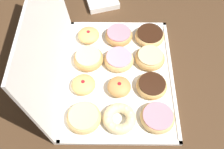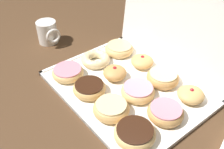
{
  "view_description": "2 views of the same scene",
  "coord_description": "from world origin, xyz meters",
  "px_view_note": "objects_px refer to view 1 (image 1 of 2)",
  "views": [
    {
      "loc": [
        -0.52,
        0.02,
        0.83
      ],
      "look_at": [
        -0.02,
        0.03,
        0.04
      ],
      "focal_mm": 41.18,
      "sensor_mm": 36.0,
      "label": 1
    },
    {
      "loc": [
        0.5,
        -0.46,
        0.61
      ],
      "look_at": [
        -0.04,
        -0.03,
        0.05
      ],
      "focal_mm": 41.55,
      "sensor_mm": 36.0,
      "label": 2
    }
  ],
  "objects_px": {
    "chocolate_frosted_donut_3": "(150,35)",
    "glazed_ring_donut_8": "(84,117)",
    "chocolate_frosted_donut_1": "(152,86)",
    "glazed_ring_donut_10": "(88,58)",
    "glazed_ring_donut_2": "(150,58)",
    "cruller_donut_4": "(119,118)",
    "pink_frosted_donut_7": "(118,35)",
    "pink_frosted_donut_6": "(120,59)",
    "donut_box": "(119,76)",
    "pink_frosted_donut_0": "(158,117)",
    "jelly_filled_donut_9": "(83,85)",
    "jelly_filled_donut_5": "(119,87)",
    "jelly_filled_donut_11": "(89,35)"
  },
  "relations": [
    {
      "from": "chocolate_frosted_donut_3",
      "to": "jelly_filled_donut_5",
      "type": "bearing_deg",
      "value": 152.8
    },
    {
      "from": "glazed_ring_donut_2",
      "to": "jelly_filled_donut_11",
      "type": "relative_size",
      "value": 1.29
    },
    {
      "from": "glazed_ring_donut_2",
      "to": "jelly_filled_donut_11",
      "type": "height_order",
      "value": "jelly_filled_donut_11"
    },
    {
      "from": "jelly_filled_donut_5",
      "to": "pink_frosted_donut_7",
      "type": "height_order",
      "value": "jelly_filled_donut_5"
    },
    {
      "from": "donut_box",
      "to": "glazed_ring_donut_8",
      "type": "height_order",
      "value": "glazed_ring_donut_8"
    },
    {
      "from": "donut_box",
      "to": "jelly_filled_donut_9",
      "type": "bearing_deg",
      "value": 113.37
    },
    {
      "from": "jelly_filled_donut_5",
      "to": "glazed_ring_donut_2",
      "type": "bearing_deg",
      "value": -42.4
    },
    {
      "from": "pink_frosted_donut_0",
      "to": "glazed_ring_donut_10",
      "type": "bearing_deg",
      "value": 45.66
    },
    {
      "from": "glazed_ring_donut_2",
      "to": "jelly_filled_donut_11",
      "type": "distance_m",
      "value": 0.27
    },
    {
      "from": "chocolate_frosted_donut_1",
      "to": "cruller_donut_4",
      "type": "relative_size",
      "value": 0.99
    },
    {
      "from": "cruller_donut_4",
      "to": "chocolate_frosted_donut_1",
      "type": "bearing_deg",
      "value": -42.81
    },
    {
      "from": "glazed_ring_donut_8",
      "to": "pink_frosted_donut_6",
      "type": "bearing_deg",
      "value": -27.38
    },
    {
      "from": "glazed_ring_donut_8",
      "to": "chocolate_frosted_donut_3",
      "type": "bearing_deg",
      "value": -34.19
    },
    {
      "from": "jelly_filled_donut_9",
      "to": "jelly_filled_donut_11",
      "type": "height_order",
      "value": "jelly_filled_donut_9"
    },
    {
      "from": "glazed_ring_donut_10",
      "to": "jelly_filled_donut_9",
      "type": "bearing_deg",
      "value": 174.47
    },
    {
      "from": "pink_frosted_donut_6",
      "to": "glazed_ring_donut_10",
      "type": "relative_size",
      "value": 0.99
    },
    {
      "from": "pink_frosted_donut_6",
      "to": "glazed_ring_donut_10",
      "type": "bearing_deg",
      "value": 88.6
    },
    {
      "from": "pink_frosted_donut_7",
      "to": "glazed_ring_donut_10",
      "type": "xyz_separation_m",
      "value": [
        -0.12,
        0.11,
        0.0
      ]
    },
    {
      "from": "chocolate_frosted_donut_3",
      "to": "pink_frosted_donut_6",
      "type": "distance_m",
      "value": 0.17
    },
    {
      "from": "pink_frosted_donut_7",
      "to": "jelly_filled_donut_9",
      "type": "xyz_separation_m",
      "value": [
        -0.23,
        0.12,
        0.0
      ]
    },
    {
      "from": "chocolate_frosted_donut_1",
      "to": "pink_frosted_donut_7",
      "type": "relative_size",
      "value": 0.99
    },
    {
      "from": "cruller_donut_4",
      "to": "glazed_ring_donut_2",
      "type": "bearing_deg",
      "value": -25.7
    },
    {
      "from": "donut_box",
      "to": "pink_frosted_donut_7",
      "type": "bearing_deg",
      "value": 1.31
    },
    {
      "from": "pink_frosted_donut_0",
      "to": "pink_frosted_donut_7",
      "type": "xyz_separation_m",
      "value": [
        0.36,
        0.13,
        0.0
      ]
    },
    {
      "from": "pink_frosted_donut_7",
      "to": "jelly_filled_donut_9",
      "type": "height_order",
      "value": "jelly_filled_donut_9"
    },
    {
      "from": "chocolate_frosted_donut_1",
      "to": "glazed_ring_donut_10",
      "type": "bearing_deg",
      "value": 63.4
    },
    {
      "from": "jelly_filled_donut_11",
      "to": "jelly_filled_donut_9",
      "type": "bearing_deg",
      "value": 178.77
    },
    {
      "from": "chocolate_frosted_donut_3",
      "to": "pink_frosted_donut_7",
      "type": "relative_size",
      "value": 1.07
    },
    {
      "from": "glazed_ring_donut_2",
      "to": "chocolate_frosted_donut_1",
      "type": "bearing_deg",
      "value": 178.91
    },
    {
      "from": "pink_frosted_donut_0",
      "to": "cruller_donut_4",
      "type": "relative_size",
      "value": 1.03
    },
    {
      "from": "chocolate_frosted_donut_1",
      "to": "glazed_ring_donut_2",
      "type": "distance_m",
      "value": 0.12
    },
    {
      "from": "cruller_donut_4",
      "to": "pink_frosted_donut_7",
      "type": "bearing_deg",
      "value": 0.61
    },
    {
      "from": "glazed_ring_donut_2",
      "to": "jelly_filled_donut_9",
      "type": "height_order",
      "value": "jelly_filled_donut_9"
    },
    {
      "from": "cruller_donut_4",
      "to": "pink_frosted_donut_0",
      "type": "bearing_deg",
      "value": -87.94
    },
    {
      "from": "jelly_filled_donut_5",
      "to": "glazed_ring_donut_10",
      "type": "xyz_separation_m",
      "value": [
        0.12,
        0.12,
        -0.0
      ]
    },
    {
      "from": "donut_box",
      "to": "jelly_filled_donut_5",
      "type": "bearing_deg",
      "value": -179.13
    },
    {
      "from": "donut_box",
      "to": "pink_frosted_donut_6",
      "type": "height_order",
      "value": "pink_frosted_donut_6"
    },
    {
      "from": "donut_box",
      "to": "jelly_filled_donut_5",
      "type": "relative_size",
      "value": 6.25
    },
    {
      "from": "donut_box",
      "to": "glazed_ring_donut_2",
      "type": "bearing_deg",
      "value": -61.32
    },
    {
      "from": "glazed_ring_donut_2",
      "to": "pink_frosted_donut_7",
      "type": "relative_size",
      "value": 1.02
    },
    {
      "from": "chocolate_frosted_donut_3",
      "to": "pink_frosted_donut_6",
      "type": "xyz_separation_m",
      "value": [
        -0.12,
        0.12,
        0.0
      ]
    },
    {
      "from": "pink_frosted_donut_7",
      "to": "cruller_donut_4",
      "type": "bearing_deg",
      "value": -179.39
    },
    {
      "from": "cruller_donut_4",
      "to": "glazed_ring_donut_8",
      "type": "distance_m",
      "value": 0.12
    },
    {
      "from": "jelly_filled_donut_11",
      "to": "cruller_donut_4",
      "type": "bearing_deg",
      "value": -161.19
    },
    {
      "from": "chocolate_frosted_donut_3",
      "to": "glazed_ring_donut_8",
      "type": "distance_m",
      "value": 0.43
    },
    {
      "from": "donut_box",
      "to": "chocolate_frosted_donut_1",
      "type": "xyz_separation_m",
      "value": [
        -0.06,
        -0.12,
        0.02
      ]
    },
    {
      "from": "pink_frosted_donut_0",
      "to": "glazed_ring_donut_10",
      "type": "relative_size",
      "value": 1.0
    },
    {
      "from": "donut_box",
      "to": "pink_frosted_donut_7",
      "type": "height_order",
      "value": "pink_frosted_donut_7"
    },
    {
      "from": "chocolate_frosted_donut_3",
      "to": "jelly_filled_donut_11",
      "type": "height_order",
      "value": "jelly_filled_donut_11"
    },
    {
      "from": "donut_box",
      "to": "pink_frosted_donut_6",
      "type": "relative_size",
      "value": 4.65
    }
  ]
}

